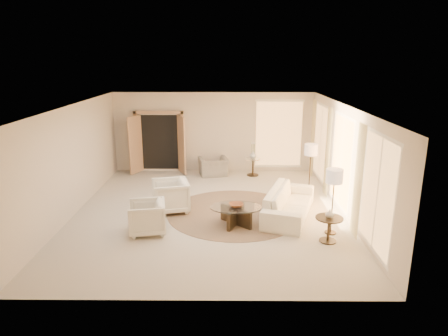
{
  "coord_description": "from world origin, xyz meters",
  "views": [
    {
      "loc": [
        0.49,
        -9.89,
        3.97
      ],
      "look_at": [
        0.4,
        0.4,
        1.1
      ],
      "focal_mm": 32.0,
      "sensor_mm": 36.0,
      "label": 1
    }
  ],
  "objects_px": {
    "floor_lamp_near": "(311,152)",
    "coffee_table": "(236,213)",
    "armchair_left": "(170,194)",
    "end_table": "(329,225)",
    "accent_chair": "(213,164)",
    "floor_lamp_far": "(334,179)",
    "end_vase": "(330,214)",
    "sofa": "(289,203)",
    "armchair_right": "(147,216)",
    "side_table": "(253,165)",
    "side_vase": "(253,155)",
    "bowl": "(236,205)"
  },
  "relations": [
    {
      "from": "floor_lamp_far",
      "to": "end_vase",
      "type": "distance_m",
      "value": 0.8
    },
    {
      "from": "coffee_table",
      "to": "side_vase",
      "type": "bearing_deg",
      "value": 80.98
    },
    {
      "from": "armchair_left",
      "to": "end_table",
      "type": "distance_m",
      "value": 4.16
    },
    {
      "from": "side_table",
      "to": "sofa",
      "type": "bearing_deg",
      "value": -79.1
    },
    {
      "from": "floor_lamp_far",
      "to": "end_vase",
      "type": "height_order",
      "value": "floor_lamp_far"
    },
    {
      "from": "accent_chair",
      "to": "bowl",
      "type": "distance_m",
      "value": 4.29
    },
    {
      "from": "sofa",
      "to": "side_vase",
      "type": "bearing_deg",
      "value": 29.25
    },
    {
      "from": "end_table",
      "to": "floor_lamp_near",
      "type": "height_order",
      "value": "floor_lamp_near"
    },
    {
      "from": "floor_lamp_near",
      "to": "bowl",
      "type": "height_order",
      "value": "floor_lamp_near"
    },
    {
      "from": "end_vase",
      "to": "coffee_table",
      "type": "bearing_deg",
      "value": 155.97
    },
    {
      "from": "sofa",
      "to": "accent_chair",
      "type": "distance_m",
      "value": 4.21
    },
    {
      "from": "floor_lamp_far",
      "to": "armchair_left",
      "type": "bearing_deg",
      "value": 160.86
    },
    {
      "from": "armchair_right",
      "to": "bowl",
      "type": "relative_size",
      "value": 2.4
    },
    {
      "from": "end_vase",
      "to": "side_vase",
      "type": "height_order",
      "value": "side_vase"
    },
    {
      "from": "end_vase",
      "to": "side_vase",
      "type": "xyz_separation_m",
      "value": [
        -1.36,
        5.14,
        0.07
      ]
    },
    {
      "from": "coffee_table",
      "to": "end_table",
      "type": "xyz_separation_m",
      "value": [
        2.03,
        -0.91,
        0.1
      ]
    },
    {
      "from": "side_vase",
      "to": "side_table",
      "type": "bearing_deg",
      "value": -90.0
    },
    {
      "from": "accent_chair",
      "to": "floor_lamp_far",
      "type": "height_order",
      "value": "floor_lamp_far"
    },
    {
      "from": "sofa",
      "to": "end_vase",
      "type": "height_order",
      "value": "end_vase"
    },
    {
      "from": "side_table",
      "to": "end_vase",
      "type": "height_order",
      "value": "end_vase"
    },
    {
      "from": "armchair_right",
      "to": "floor_lamp_far",
      "type": "distance_m",
      "value": 4.37
    },
    {
      "from": "bowl",
      "to": "armchair_left",
      "type": "bearing_deg",
      "value": 152.63
    },
    {
      "from": "armchair_left",
      "to": "coffee_table",
      "type": "bearing_deg",
      "value": 48.48
    },
    {
      "from": "sofa",
      "to": "side_vase",
      "type": "relative_size",
      "value": 9.53
    },
    {
      "from": "accent_chair",
      "to": "end_vase",
      "type": "height_order",
      "value": "accent_chair"
    },
    {
      "from": "sofa",
      "to": "armchair_right",
      "type": "distance_m",
      "value": 3.61
    },
    {
      "from": "bowl",
      "to": "sofa",
      "type": "bearing_deg",
      "value": 22.48
    },
    {
      "from": "coffee_table",
      "to": "armchair_left",
      "type": "bearing_deg",
      "value": 152.63
    },
    {
      "from": "end_table",
      "to": "armchair_left",
      "type": "bearing_deg",
      "value": 154.41
    },
    {
      "from": "end_vase",
      "to": "end_table",
      "type": "bearing_deg",
      "value": 180.0
    },
    {
      "from": "floor_lamp_far",
      "to": "sofa",
      "type": "bearing_deg",
      "value": 128.34
    },
    {
      "from": "end_table",
      "to": "accent_chair",
      "type": "bearing_deg",
      "value": 117.98
    },
    {
      "from": "floor_lamp_near",
      "to": "end_vase",
      "type": "distance_m",
      "value": 3.12
    },
    {
      "from": "armchair_right",
      "to": "accent_chair",
      "type": "bearing_deg",
      "value": 153.51
    },
    {
      "from": "sofa",
      "to": "coffee_table",
      "type": "distance_m",
      "value": 1.49
    },
    {
      "from": "accent_chair",
      "to": "bowl",
      "type": "relative_size",
      "value": 2.73
    },
    {
      "from": "end_table",
      "to": "end_vase",
      "type": "distance_m",
      "value": 0.27
    },
    {
      "from": "end_table",
      "to": "side_table",
      "type": "bearing_deg",
      "value": 104.83
    },
    {
      "from": "side_table",
      "to": "floor_lamp_far",
      "type": "xyz_separation_m",
      "value": [
        1.53,
        -4.7,
        0.95
      ]
    },
    {
      "from": "accent_chair",
      "to": "side_table",
      "type": "distance_m",
      "value": 1.37
    },
    {
      "from": "end_table",
      "to": "bowl",
      "type": "distance_m",
      "value": 2.23
    },
    {
      "from": "floor_lamp_near",
      "to": "coffee_table",
      "type": "bearing_deg",
      "value": -135.75
    },
    {
      "from": "coffee_table",
      "to": "side_vase",
      "type": "relative_size",
      "value": 5.83
    },
    {
      "from": "bowl",
      "to": "side_table",
      "type": "bearing_deg",
      "value": 80.98
    },
    {
      "from": "armchair_left",
      "to": "floor_lamp_far",
      "type": "relative_size",
      "value": 0.6
    },
    {
      "from": "floor_lamp_far",
      "to": "armchair_right",
      "type": "bearing_deg",
      "value": -179.97
    },
    {
      "from": "sofa",
      "to": "accent_chair",
      "type": "relative_size",
      "value": 2.61
    },
    {
      "from": "end_table",
      "to": "floor_lamp_near",
      "type": "xyz_separation_m",
      "value": [
        0.17,
        3.05,
        0.93
      ]
    },
    {
      "from": "sofa",
      "to": "accent_chair",
      "type": "height_order",
      "value": "accent_chair"
    },
    {
      "from": "sofa",
      "to": "floor_lamp_near",
      "type": "distance_m",
      "value": 2.02
    }
  ]
}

